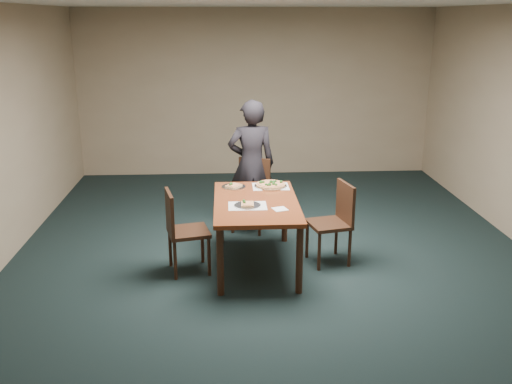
{
  "coord_description": "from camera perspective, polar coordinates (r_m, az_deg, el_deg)",
  "views": [
    {
      "loc": [
        -0.55,
        -5.73,
        2.65
      ],
      "look_at": [
        -0.22,
        0.09,
        0.85
      ],
      "focal_mm": 40.0,
      "sensor_mm": 36.0,
      "label": 1
    }
  ],
  "objects": [
    {
      "name": "chair_left",
      "position": [
        6.1,
        -7.51,
        -3.48
      ],
      "size": [
        0.5,
        0.5,
        0.91
      ],
      "rotation": [
        0.0,
        0.0,
        1.8
      ],
      "color": "black",
      "rests_on": "ground"
    },
    {
      "name": "placemat_near",
      "position": [
        5.97,
        -0.86,
        -1.39
      ],
      "size": [
        0.4,
        0.3,
        0.0
      ],
      "primitive_type": "cube",
      "color": "white",
      "rests_on": "dining_table"
    },
    {
      "name": "room_shell",
      "position": [
        5.83,
        2.2,
        8.15
      ],
      "size": [
        8.0,
        8.0,
        8.0
      ],
      "color": "tan",
      "rests_on": "ground"
    },
    {
      "name": "dining_table",
      "position": [
        6.16,
        -0.0,
        -1.71
      ],
      "size": [
        0.9,
        1.5,
        0.75
      ],
      "color": "#632813",
      "rests_on": "ground"
    },
    {
      "name": "diner",
      "position": [
        7.33,
        -0.46,
        2.79
      ],
      "size": [
        0.63,
        0.44,
        1.67
      ],
      "primitive_type": "imported",
      "rotation": [
        0.0,
        0.0,
        3.21
      ],
      "color": "black",
      "rests_on": "ground"
    },
    {
      "name": "slice_plate_far",
      "position": [
        6.63,
        -2.26,
        0.59
      ],
      "size": [
        0.28,
        0.28,
        0.06
      ],
      "color": "silver",
      "rests_on": "dining_table"
    },
    {
      "name": "chair_right",
      "position": [
        6.37,
        7.95,
        -2.59
      ],
      "size": [
        0.5,
        0.5,
        0.91
      ],
      "rotation": [
        0.0,
        0.0,
        -1.34
      ],
      "color": "black",
      "rests_on": "ground"
    },
    {
      "name": "slice_plate_near",
      "position": [
        5.97,
        -0.88,
        -1.27
      ],
      "size": [
        0.28,
        0.28,
        0.06
      ],
      "color": "silver",
      "rests_on": "dining_table"
    },
    {
      "name": "ground",
      "position": [
        6.34,
        2.02,
        -7.57
      ],
      "size": [
        8.0,
        8.0,
        0.0
      ],
      "primitive_type": "plane",
      "color": "black",
      "rests_on": "ground"
    },
    {
      "name": "chair_far",
      "position": [
        7.33,
        -0.41,
        0.22
      ],
      "size": [
        0.54,
        0.54,
        0.91
      ],
      "rotation": [
        0.0,
        0.0,
        -0.36
      ],
      "color": "black",
      "rests_on": "ground"
    },
    {
      "name": "placemat_main",
      "position": [
        6.65,
        1.47,
        0.56
      ],
      "size": [
        0.42,
        0.32,
        0.0
      ],
      "primitive_type": "cube",
      "color": "white",
      "rests_on": "dining_table"
    },
    {
      "name": "pizza_pan",
      "position": [
        6.64,
        1.47,
        0.74
      ],
      "size": [
        0.38,
        0.38,
        0.07
      ],
      "color": "silver",
      "rests_on": "dining_table"
    },
    {
      "name": "napkin",
      "position": [
        5.87,
        2.41,
        -1.72
      ],
      "size": [
        0.18,
        0.18,
        0.01
      ],
      "primitive_type": "cube",
      "rotation": [
        0.0,
        0.0,
        0.31
      ],
      "color": "white",
      "rests_on": "dining_table"
    }
  ]
}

